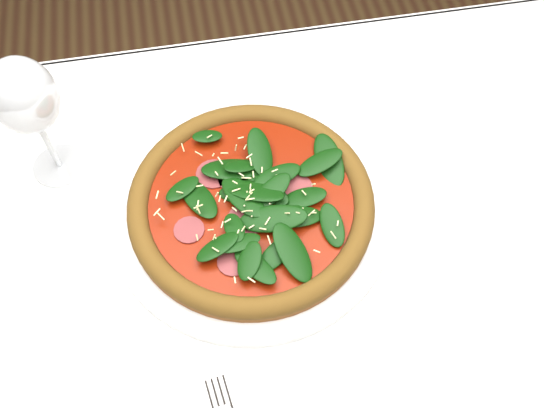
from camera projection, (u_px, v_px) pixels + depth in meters
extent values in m
plane|color=brown|center=(265.00, 392.00, 1.45)|extent=(6.00, 6.00, 0.00)
cube|color=white|center=(260.00, 256.00, 0.83)|extent=(1.20, 0.80, 0.04)
cylinder|color=#523921|center=(471.00, 159.00, 1.37)|extent=(0.06, 0.06, 0.71)
cube|color=white|center=(223.00, 86.00, 1.11)|extent=(1.20, 0.01, 0.22)
cylinder|color=white|center=(251.00, 210.00, 0.83)|extent=(0.39, 0.39, 0.01)
torus|color=white|center=(251.00, 208.00, 0.83)|extent=(0.39, 0.39, 0.01)
cylinder|color=#975724|center=(251.00, 205.00, 0.82)|extent=(0.38, 0.38, 0.01)
torus|color=#A67326|center=(251.00, 202.00, 0.82)|extent=(0.38, 0.38, 0.03)
cylinder|color=#951D05|center=(251.00, 202.00, 0.82)|extent=(0.32, 0.32, 0.00)
cylinder|color=brown|center=(251.00, 200.00, 0.81)|extent=(0.28, 0.28, 0.00)
ellipsoid|color=#0B3B0A|center=(251.00, 196.00, 0.80)|extent=(0.30, 0.30, 0.03)
cylinder|color=#F9F3A3|center=(251.00, 193.00, 0.80)|extent=(0.28, 0.28, 0.00)
cylinder|color=silver|center=(60.00, 166.00, 0.88)|extent=(0.08, 0.08, 0.00)
cylinder|color=silver|center=(48.00, 144.00, 0.83)|extent=(0.01, 0.01, 0.10)
ellipsoid|color=silver|center=(24.00, 96.00, 0.75)|extent=(0.09, 0.09, 0.11)
cube|color=silver|center=(220.00, 397.00, 0.70)|extent=(0.03, 0.05, 0.00)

